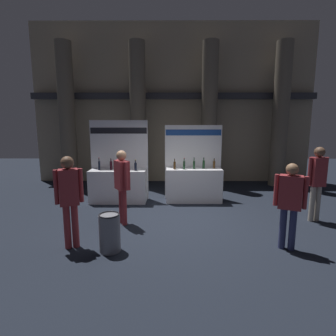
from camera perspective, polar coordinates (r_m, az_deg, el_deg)
ground_plane at (r=6.45m, az=1.71°, el=-11.67°), size 24.00×24.00×0.00m
hall_colonnade at (r=10.57m, az=1.17°, el=13.05°), size 11.10×1.27×6.24m
exhibitor_booth_0 at (r=8.06m, az=-10.78°, el=-3.02°), size 1.77×0.73×2.46m
exhibitor_booth_1 at (r=8.03m, az=5.60°, el=-2.99°), size 1.76×0.66×2.31m
trash_bin at (r=5.06m, az=-12.63°, el=-13.61°), size 0.39×0.39×0.72m
visitor_0 at (r=6.13m, az=-10.01°, el=-2.69°), size 0.41×0.48×1.75m
visitor_1 at (r=5.31m, az=25.10°, el=-6.19°), size 0.52×0.37×1.64m
visitor_2 at (r=7.16m, az=29.83°, el=-1.84°), size 0.49×0.27×1.81m
visitor_4 at (r=5.19m, az=-20.78°, el=-5.42°), size 0.48×0.34×1.76m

